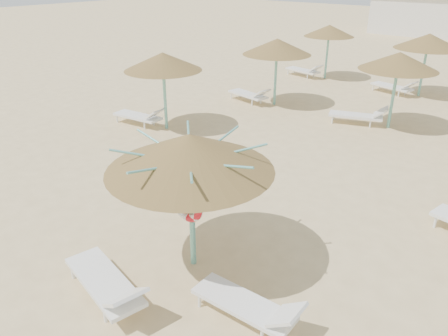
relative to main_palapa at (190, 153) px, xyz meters
The scene contains 6 objects.
ground 2.41m from the main_palapa, 159.47° to the left, with size 120.00×120.00×0.00m, color #E0C388.
main_palapa is the anchor object (origin of this frame).
lounger_main_a 2.66m from the main_palapa, 103.25° to the right, with size 2.22×1.07×0.78m.
lounger_main_b 2.75m from the main_palapa, 17.34° to the right, with size 1.94×0.66×0.70m.
palapa_field 10.09m from the main_palapa, 81.19° to the left, with size 20.15×13.86×2.72m.
service_hut 35.78m from the main_palapa, 100.44° to the left, with size 8.40×4.40×3.25m.
Camera 1 is at (5.42, -5.23, 5.34)m, focal length 35.00 mm.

